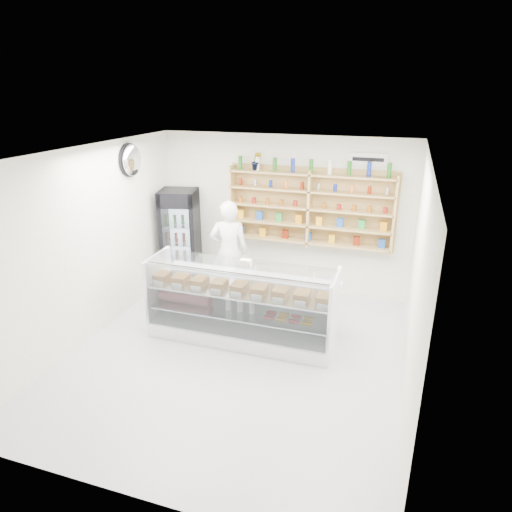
% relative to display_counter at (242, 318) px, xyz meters
% --- Properties ---
extents(room, '(5.00, 5.00, 5.00)m').
position_rel_display_counter_xyz_m(room, '(0.08, -0.49, 1.06)').
color(room, '#B5B4BA').
rests_on(room, ground).
extents(display_counter, '(2.75, 0.82, 1.20)m').
position_rel_display_counter_xyz_m(display_counter, '(0.00, 0.00, 0.00)').
color(display_counter, white).
rests_on(display_counter, floor).
extents(shop_worker, '(0.75, 0.59, 1.80)m').
position_rel_display_counter_xyz_m(shop_worker, '(-0.64, 1.17, 0.56)').
color(shop_worker, white).
rests_on(shop_worker, floor).
extents(drinks_cooler, '(0.78, 0.77, 1.81)m').
position_rel_display_counter_xyz_m(drinks_cooler, '(-1.77, 1.57, 0.57)').
color(drinks_cooler, black).
rests_on(drinks_cooler, floor).
extents(wall_shelving, '(2.84, 0.28, 1.33)m').
position_rel_display_counter_xyz_m(wall_shelving, '(0.58, 1.85, 1.26)').
color(wall_shelving, tan).
rests_on(wall_shelving, back_wall).
extents(potted_plant, '(0.20, 0.18, 0.32)m').
position_rel_display_counter_xyz_m(potted_plant, '(-0.38, 1.85, 2.02)').
color(potted_plant, '#1E6626').
rests_on(potted_plant, wall_shelving).
extents(security_mirror, '(0.15, 0.50, 0.50)m').
position_rel_display_counter_xyz_m(security_mirror, '(-2.09, 0.71, 2.11)').
color(security_mirror, silver).
rests_on(security_mirror, left_wall).
extents(wall_sign, '(0.62, 0.03, 0.20)m').
position_rel_display_counter_xyz_m(wall_sign, '(1.48, 1.98, 2.11)').
color(wall_sign, white).
rests_on(wall_sign, back_wall).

